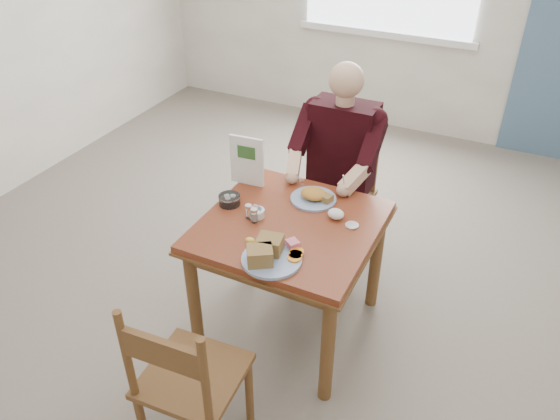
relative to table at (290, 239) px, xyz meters
The scene contains 14 objects.
floor 0.64m from the table, ahead, with size 6.00×6.00×0.00m, color #6C6558.
lemon_wedge 0.30m from the table, 113.55° to the right, with size 0.05×0.03×0.03m, color yellow.
napkin 0.28m from the table, 34.84° to the left, with size 0.09×0.07×0.06m, color white.
metal_dish 0.35m from the table, 20.04° to the left, with size 0.07×0.07×0.01m, color silver.
table is the anchor object (origin of this frame).
chair_far 0.81m from the table, 90.00° to the left, with size 0.42×0.42×0.95m.
chair_near 0.95m from the table, 93.27° to the right, with size 0.45×0.45×0.95m.
diner 0.73m from the table, 90.00° to the left, with size 0.53×0.56×1.39m.
near_plate 0.36m from the table, 82.77° to the right, with size 0.39×0.39×0.10m.
far_plate 0.29m from the table, 83.33° to the left, with size 0.31×0.31×0.07m.
caddy 0.23m from the table, behind, with size 0.09×0.09×0.06m.
shakers 0.26m from the table, 160.73° to the right, with size 0.09×0.07×0.08m.
creamer 0.40m from the table, behind, with size 0.13×0.13×0.06m.
menu 0.54m from the table, 147.50° to the left, with size 0.21×0.03×0.30m.
Camera 1 is at (0.98, -2.15, 2.42)m, focal length 35.00 mm.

